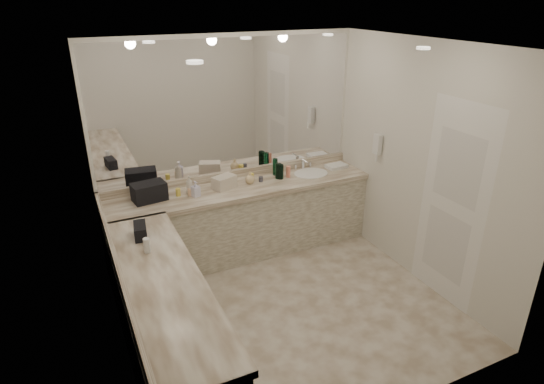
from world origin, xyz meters
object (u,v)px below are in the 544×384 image
hand_towel (336,166)px  soap_bottle_c (250,178)px  wall_phone (377,144)px  soap_bottle_a (189,185)px  sink (311,174)px  soap_bottle_b (196,189)px  black_toiletry_bag (149,192)px  cream_cosmetic_case (224,182)px

hand_towel → soap_bottle_c: size_ratio=1.80×
wall_phone → soap_bottle_a: size_ratio=1.10×
sink → soap_bottle_b: (-1.52, -0.06, 0.10)m
wall_phone → soap_bottle_c: (-1.42, 0.54, -0.38)m
black_toiletry_bag → cream_cosmetic_case: black_toiletry_bag is taller
black_toiletry_bag → cream_cosmetic_case: 0.86m
hand_towel → soap_bottle_c: 1.23m
sink → hand_towel: bearing=6.2°
sink → wall_phone: size_ratio=1.83×
sink → soap_bottle_b: 1.52m
soap_bottle_a → wall_phone: bearing=-14.0°
soap_bottle_a → soap_bottle_c: size_ratio=1.48×
black_toiletry_bag → soap_bottle_b: bearing=-13.4°
hand_towel → soap_bottle_b: (-1.92, -0.10, 0.07)m
sink → soap_bottle_c: bearing=177.6°
cream_cosmetic_case → soap_bottle_c: bearing=-19.7°
black_toiletry_bag → soap_bottle_c: black_toiletry_bag is taller
sink → wall_phone: bearing=-39.6°
wall_phone → soap_bottle_a: wall_phone is taller
wall_phone → soap_bottle_b: wall_phone is taller
sink → hand_towel: (0.41, 0.04, 0.03)m
sink → cream_cosmetic_case: (-1.15, 0.03, 0.08)m
soap_bottle_c → hand_towel: bearing=0.4°
cream_cosmetic_case → sink: bearing=-22.7°
sink → hand_towel: hand_towel is taller
sink → soap_bottle_c: (-0.82, 0.04, 0.08)m
cream_cosmetic_case → soap_bottle_c: 0.33m
sink → black_toiletry_bag: size_ratio=1.24×
black_toiletry_bag → hand_towel: black_toiletry_bag is taller
wall_phone → black_toiletry_bag: (-2.61, 0.56, -0.35)m
soap_bottle_a → soap_bottle_b: soap_bottle_a is taller
wall_phone → hand_towel: size_ratio=0.91×
cream_cosmetic_case → soap_bottle_b: (-0.37, -0.08, 0.01)m
wall_phone → black_toiletry_bag: bearing=167.9°
wall_phone → hand_towel: (-0.20, 0.54, -0.43)m
wall_phone → soap_bottle_a: 2.25m
soap_bottle_b → soap_bottle_c: soap_bottle_b is taller
soap_bottle_c → soap_bottle_a: bearing=179.6°
sink → soap_bottle_a: soap_bottle_a is taller
black_toiletry_bag → wall_phone: bearing=-12.1°
hand_towel → wall_phone: bearing=-70.1°
black_toiletry_bag → hand_towel: bearing=-0.4°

